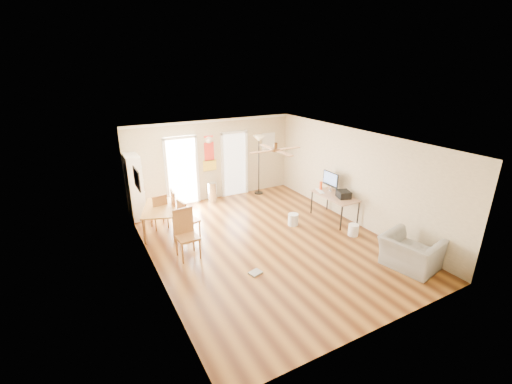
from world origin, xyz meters
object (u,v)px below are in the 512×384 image
dining_chair_near (187,235)px  dining_chair_far (159,211)px  dining_chair_right_a (181,209)px  wastebasket_a (293,219)px  torchiere_lamp (259,165)px  dining_table (162,219)px  computer_desk (334,207)px  armchair (410,253)px  bookshelf (135,186)px  printer (343,194)px  dining_chair_right_b (189,219)px  trash_can (212,192)px  wastebasket_b (353,230)px

dining_chair_near → dining_chair_far: bearing=93.8°
dining_chair_right_a → wastebasket_a: (2.73, -1.37, -0.37)m
torchiere_lamp → dining_table: bearing=-160.5°
computer_desk → armchair: size_ratio=1.23×
dining_chair_near → armchair: size_ratio=1.02×
bookshelf → armchair: bookshelf is taller
computer_desk → wastebasket_a: 1.27m
dining_table → printer: size_ratio=3.70×
dining_table → printer: printer is taller
dining_chair_right_a → computer_desk: dining_chair_right_a is taller
dining_chair_right_b → wastebasket_a: dining_chair_right_b is taller
bookshelf → dining_chair_far: bookshelf is taller
dining_chair_right_b → torchiere_lamp: (3.11, 1.94, 0.50)m
dining_chair_far → trash_can: size_ratio=1.50×
trash_can → printer: 4.17m
computer_desk → wastebasket_a: bearing=168.9°
dining_chair_near → wastebasket_a: dining_chair_near is taller
trash_can → wastebasket_b: 4.62m
dining_chair_right_b → printer: dining_chair_right_b is taller
dining_table → dining_chair_near: 1.63m
dining_table → dining_chair_far: size_ratio=1.44×
dining_chair_far → printer: (4.60, -2.11, 0.34)m
wastebasket_a → computer_desk: bearing=-11.1°
dining_chair_right_b → armchair: size_ratio=0.91×
bookshelf → wastebasket_a: size_ratio=5.68×
trash_can → armchair: size_ratio=0.58×
printer → armchair: printer is taller
trash_can → torchiere_lamp: 1.83m
wastebasket_b → armchair: bearing=-90.0°
bookshelf → torchiere_lamp: bearing=-0.2°
dining_chair_right_a → bookshelf: bearing=41.3°
wastebasket_b → printer: bearing=69.3°
armchair → dining_table: bearing=33.2°
dining_table → dining_chair_near: (0.19, -1.61, 0.22)m
bookshelf → torchiere_lamp: size_ratio=0.92×
wastebasket_b → dining_table: bearing=148.6°
dining_table → torchiere_lamp: size_ratio=0.70×
trash_can → wastebasket_a: 3.02m
dining_chair_right_a → armchair: dining_chair_right_a is taller
dining_chair_right_b → printer: bearing=-119.2°
bookshelf → armchair: (4.69, -5.64, -0.57)m
dining_table → armchair: bearing=-45.2°
dining_chair_near → trash_can: bearing=57.0°
dining_chair_near → wastebasket_a: 3.12m
dining_chair_far → wastebasket_b: 5.20m
computer_desk → dining_chair_right_b: bearing=166.5°
printer → wastebasket_a: printer is taller
dining_chair_near → dining_chair_far: 1.90m
wastebasket_a → armchair: armchair is taller
dining_table → dining_chair_right_a: dining_chair_right_a is taller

